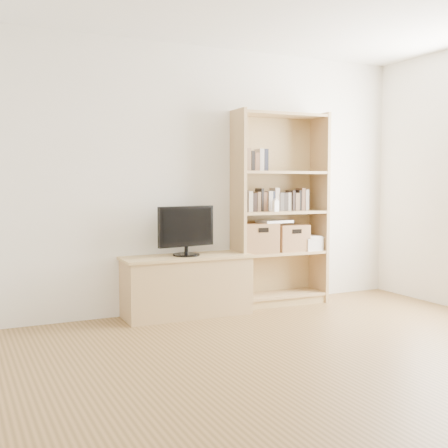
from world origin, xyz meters
TOP-DOWN VIEW (x-y plane):
  - floor at (0.00, 0.00)m, footprint 4.50×5.00m
  - back_wall at (0.00, 2.50)m, footprint 4.50×0.02m
  - tv_stand at (-0.30, 2.28)m, footprint 1.21×0.48m
  - bookshelf at (0.77, 2.32)m, footprint 1.01×0.39m
  - television at (-0.30, 2.28)m, footprint 0.59×0.15m
  - books_row_mid at (0.77, 2.35)m, footprint 0.86×0.23m
  - books_row_upper at (0.55, 2.35)m, footprint 0.39×0.17m
  - baby_monitor at (0.65, 2.22)m, footprint 0.06×0.05m
  - basket_left at (0.50, 2.33)m, footprint 0.39×0.33m
  - basket_right at (0.89, 2.31)m, footprint 0.34×0.29m
  - laptop at (0.69, 2.30)m, footprint 0.34×0.25m
  - magazine_stack at (1.11, 2.31)m, footprint 0.20×0.29m

SIDE VIEW (x-z plane):
  - floor at x=0.00m, z-range -0.01..0.01m
  - tv_stand at x=-0.30m, z-range 0.00..0.55m
  - magazine_stack at x=1.11m, z-range 0.55..0.68m
  - basket_right at x=0.89m, z-range 0.55..0.83m
  - basket_left at x=0.50m, z-range 0.55..0.86m
  - television at x=-0.30m, z-range 0.57..1.04m
  - laptop at x=0.69m, z-range 0.86..0.88m
  - bookshelf at x=0.77m, z-range 0.00..1.99m
  - baby_monitor at x=0.65m, z-range 0.97..1.08m
  - books_row_mid at x=0.77m, z-range 0.97..1.20m
  - back_wall at x=0.00m, z-range 0.00..2.60m
  - books_row_upper at x=0.55m, z-range 1.38..1.58m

